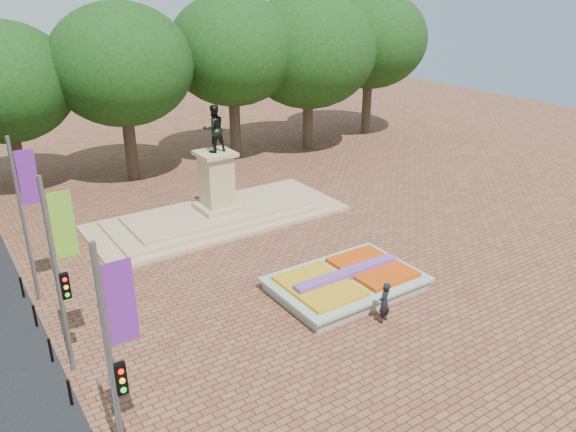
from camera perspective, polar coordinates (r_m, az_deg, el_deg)
name	(u,v)px	position (r m, az deg, el deg)	size (l,w,h in m)	color
ground	(300,277)	(25.40, 1.26, -6.20)	(90.00, 90.00, 0.00)	brown
flower_bed	(347,281)	(24.39, 5.97, -6.63)	(6.30, 4.30, 0.91)	gray
monument	(218,204)	(31.29, -7.15, 1.18)	(14.00, 6.00, 6.40)	tan
tree_row_back	(176,72)	(39.61, -11.28, 14.18)	(44.80, 8.80, 10.43)	#35261D
banner_poles	(62,272)	(19.04, -21.98, -5.29)	(0.88, 11.17, 7.00)	slate
bollard_row	(60,369)	(20.51, -22.19, -14.23)	(0.12, 13.12, 0.98)	black
pedestrian	(384,303)	(22.19, 9.75, -8.66)	(0.62, 0.41, 1.70)	black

